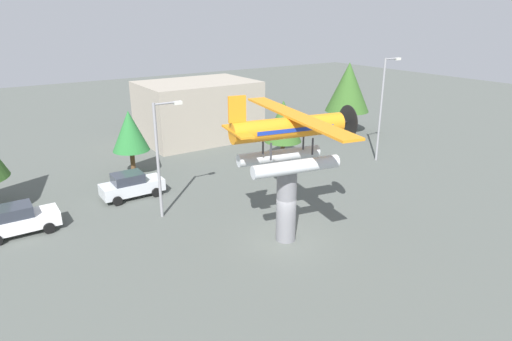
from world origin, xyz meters
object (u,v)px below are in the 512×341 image
at_px(streetlight_secondary, 383,103).
at_px(display_pedestal, 286,204).
at_px(tree_east, 130,131).
at_px(car_mid_silver, 131,185).
at_px(storefront_building, 198,110).
at_px(tree_far_east, 348,87).
at_px(floatplane_monument, 290,137).
at_px(car_near_white, 18,220).
at_px(tree_center_back, 283,121).
at_px(streetlight_primary, 161,152).

bearing_deg(streetlight_secondary, display_pedestal, -155.52).
distance_m(display_pedestal, tree_east, 15.42).
relative_size(car_mid_silver, storefront_building, 0.38).
bearing_deg(tree_east, car_mid_silver, -110.55).
bearing_deg(tree_far_east, floatplane_monument, -141.91).
distance_m(floatplane_monument, storefront_building, 22.92).
bearing_deg(tree_far_east, car_near_white, -168.94).
bearing_deg(display_pedestal, tree_far_east, 37.86).
xyz_separation_m(streetlight_secondary, tree_far_east, (4.29, 8.31, -0.12)).
bearing_deg(display_pedestal, car_near_white, 143.71).
distance_m(car_mid_silver, streetlight_secondary, 21.33).
bearing_deg(storefront_building, tree_east, -142.68).
height_order(car_near_white, tree_center_back, tree_center_back).
bearing_deg(storefront_building, floatplane_monument, -104.14).
relative_size(car_mid_silver, tree_far_east, 0.57).
distance_m(floatplane_monument, tree_east, 15.59).
distance_m(storefront_building, tree_east, 11.68).
bearing_deg(storefront_building, tree_center_back, -72.22).
relative_size(streetlight_primary, tree_center_back, 1.41).
relative_size(display_pedestal, streetlight_secondary, 0.50).
relative_size(car_near_white, tree_east, 0.81).
bearing_deg(streetlight_primary, floatplane_monument, -55.77).
bearing_deg(display_pedestal, streetlight_primary, 123.57).
height_order(streetlight_secondary, tree_far_east, streetlight_secondary).
bearing_deg(storefront_building, car_near_white, -144.35).
bearing_deg(car_near_white, floatplane_monument, -36.08).
bearing_deg(tree_east, storefront_building, 37.32).
bearing_deg(floatplane_monument, tree_center_back, 65.01).
xyz_separation_m(tree_east, tree_far_east, (23.33, 0.41, 1.26)).
relative_size(car_near_white, storefront_building, 0.38).
distance_m(streetlight_primary, tree_far_east, 25.68).
distance_m(streetlight_primary, storefront_building, 18.41).
bearing_deg(car_near_white, car_mid_silver, 13.35).
bearing_deg(car_near_white, storefront_building, 35.65).
distance_m(car_mid_silver, storefront_building, 15.72).
relative_size(car_near_white, streetlight_primary, 0.58).
distance_m(car_near_white, storefront_building, 22.27).
bearing_deg(streetlight_secondary, car_near_white, 175.80).
bearing_deg(tree_far_east, tree_east, -178.98).
xyz_separation_m(display_pedestal, car_mid_silver, (-5.16, 10.78, -1.27)).
bearing_deg(car_mid_silver, tree_center_back, 5.25).
xyz_separation_m(car_near_white, storefront_building, (18.03, 12.93, 2.00)).
height_order(car_near_white, tree_east, tree_east).
bearing_deg(tree_east, display_pedestal, -76.45).
xyz_separation_m(display_pedestal, tree_far_east, (19.74, 15.34, 2.71)).
height_order(floatplane_monument, tree_east, floatplane_monument).
height_order(floatplane_monument, streetlight_secondary, streetlight_secondary).
bearing_deg(streetlight_primary, car_near_white, 163.17).
bearing_deg(floatplane_monument, streetlight_primary, 135.09).
relative_size(display_pedestal, tree_east, 0.83).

